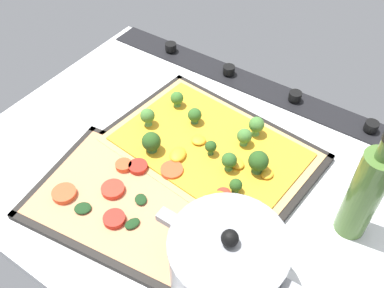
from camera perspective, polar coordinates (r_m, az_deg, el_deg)
ground_plane at (r=82.13cm, az=-0.30°, el=-3.73°), size 84.03×63.90×3.00cm
stove_control_panel at (r=98.79cm, az=9.14°, el=7.64°), size 80.67×7.00×2.60cm
baking_tray_front at (r=83.22cm, az=2.37°, el=-0.96°), size 41.91×31.16×1.30cm
broccoli_pizza at (r=82.03cm, az=2.36°, el=-0.43°), size 39.30×28.54×6.01cm
baking_tray_back at (r=75.82cm, az=-7.63°, el=-8.01°), size 38.55×28.73×1.30cm
veggie_pizza_back at (r=75.48cm, az=-7.83°, el=-7.48°), size 35.85×26.03×1.90cm
cooking_pot at (r=63.04cm, az=4.67°, el=-15.77°), size 23.56×16.68×14.21cm
oil_bottle at (r=70.35cm, az=22.20°, el=-6.11°), size 5.07×5.07×22.72cm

